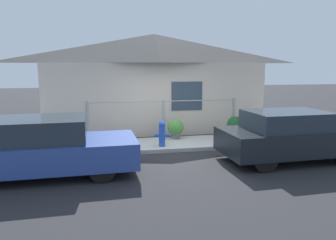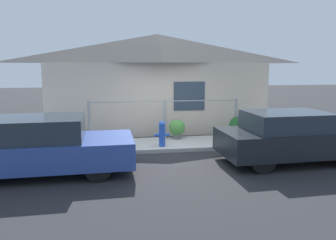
{
  "view_description": "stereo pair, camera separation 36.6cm",
  "coord_description": "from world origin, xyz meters",
  "px_view_note": "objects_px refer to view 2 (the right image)",
  "views": [
    {
      "loc": [
        -1.94,
        -8.84,
        2.45
      ],
      "look_at": [
        -0.09,
        0.3,
        0.9
      ],
      "focal_mm": 35.0,
      "sensor_mm": 36.0,
      "label": 1
    },
    {
      "loc": [
        -1.58,
        -8.9,
        2.45
      ],
      "look_at": [
        -0.09,
        0.3,
        0.9
      ],
      "focal_mm": 35.0,
      "sensor_mm": 36.0,
      "label": 2
    }
  ],
  "objects_px": {
    "fire_hydrant": "(162,133)",
    "potted_plant_by_fence": "(63,134)",
    "car_left": "(37,146)",
    "car_right": "(290,137)",
    "potted_plant_near_hydrant": "(177,128)",
    "potted_plant_corner": "(237,125)"
  },
  "relations": [
    {
      "from": "fire_hydrant",
      "to": "potted_plant_by_fence",
      "type": "xyz_separation_m",
      "value": [
        -2.95,
        0.97,
        -0.13
      ]
    },
    {
      "from": "car_left",
      "to": "potted_plant_corner",
      "type": "xyz_separation_m",
      "value": [
        5.76,
        2.63,
        -0.16
      ]
    },
    {
      "from": "car_right",
      "to": "potted_plant_by_fence",
      "type": "height_order",
      "value": "car_right"
    },
    {
      "from": "potted_plant_by_fence",
      "to": "car_left",
      "type": "bearing_deg",
      "value": -93.3
    },
    {
      "from": "car_left",
      "to": "potted_plant_by_fence",
      "type": "xyz_separation_m",
      "value": [
        0.16,
        2.69,
        -0.29
      ]
    },
    {
      "from": "car_right",
      "to": "potted_plant_corner",
      "type": "distance_m",
      "value": 2.66
    },
    {
      "from": "car_right",
      "to": "potted_plant_corner",
      "type": "xyz_separation_m",
      "value": [
        -0.39,
        2.63,
        -0.17
      ]
    },
    {
      "from": "car_right",
      "to": "potted_plant_corner",
      "type": "bearing_deg",
      "value": 96.47
    },
    {
      "from": "car_right",
      "to": "potted_plant_near_hydrant",
      "type": "distance_m",
      "value": 3.6
    },
    {
      "from": "fire_hydrant",
      "to": "car_left",
      "type": "bearing_deg",
      "value": -150.98
    },
    {
      "from": "potted_plant_near_hydrant",
      "to": "potted_plant_by_fence",
      "type": "bearing_deg",
      "value": 179.48
    },
    {
      "from": "potted_plant_near_hydrant",
      "to": "potted_plant_by_fence",
      "type": "xyz_separation_m",
      "value": [
        -3.57,
        0.03,
        -0.08
      ]
    },
    {
      "from": "car_left",
      "to": "potted_plant_near_hydrant",
      "type": "height_order",
      "value": "car_left"
    },
    {
      "from": "car_left",
      "to": "car_right",
      "type": "bearing_deg",
      "value": -1.52
    },
    {
      "from": "potted_plant_by_fence",
      "to": "potted_plant_corner",
      "type": "relative_size",
      "value": 0.7
    },
    {
      "from": "car_left",
      "to": "car_right",
      "type": "relative_size",
      "value": 1.16
    },
    {
      "from": "car_left",
      "to": "potted_plant_near_hydrant",
      "type": "distance_m",
      "value": 4.58
    },
    {
      "from": "potted_plant_near_hydrant",
      "to": "potted_plant_corner",
      "type": "height_order",
      "value": "potted_plant_corner"
    },
    {
      "from": "car_left",
      "to": "fire_hydrant",
      "type": "relative_size",
      "value": 5.69
    },
    {
      "from": "fire_hydrant",
      "to": "potted_plant_by_fence",
      "type": "bearing_deg",
      "value": 161.84
    },
    {
      "from": "potted_plant_near_hydrant",
      "to": "car_right",
      "type": "bearing_deg",
      "value": -47.64
    },
    {
      "from": "car_right",
      "to": "fire_hydrant",
      "type": "height_order",
      "value": "car_right"
    }
  ]
}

